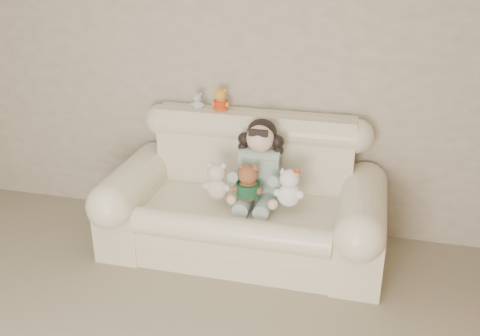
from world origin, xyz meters
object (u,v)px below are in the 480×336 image
Objects in this scene: sofa at (243,192)px; seated_child at (260,161)px; cream_teddy at (217,177)px; brown_teddy at (248,180)px; white_cat at (289,184)px.

sofa is 0.27m from seated_child.
seated_child reaches higher than sofa.
sofa is at bearing 51.79° from cream_teddy.
sofa is at bearing 95.38° from brown_teddy.
brown_teddy is (-0.04, -0.20, -0.07)m from seated_child.
sofa is 3.25× the size of seated_child.
cream_teddy is (-0.17, -0.12, 0.15)m from sofa.
seated_child is 0.32m from white_cat.
sofa is 6.08× the size of brown_teddy.
seated_child is at bearing 127.33° from white_cat.
sofa reaches higher than cream_teddy.
white_cat is (0.25, -0.19, -0.07)m from seated_child.
seated_child is 0.21m from brown_teddy.
white_cat is (0.30, 0.01, -0.00)m from brown_teddy.
sofa reaches higher than brown_teddy.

